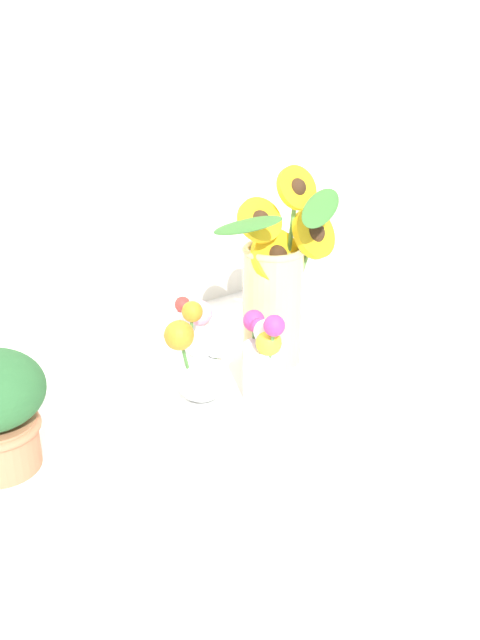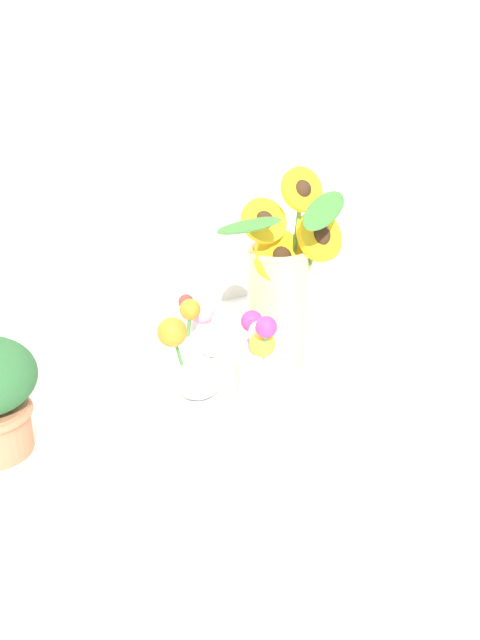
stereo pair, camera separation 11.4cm
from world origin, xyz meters
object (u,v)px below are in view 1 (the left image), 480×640
(serving_tray, at_px, (240,385))
(mason_jar_sunflowers, at_px, (275,288))
(vase_bulb_right, at_px, (200,365))
(vase_small_back, at_px, (192,333))
(vase_small_center, at_px, (264,358))

(serving_tray, height_order, mason_jar_sunflowers, mason_jar_sunflowers)
(vase_bulb_right, bearing_deg, vase_small_back, 63.47)
(vase_small_center, bearing_deg, mason_jar_sunflowers, 44.29)
(vase_bulb_right, height_order, vase_small_back, vase_bulb_right)
(serving_tray, bearing_deg, mason_jar_sunflowers, 13.88)
(vase_small_center, relative_size, vase_bulb_right, 1.04)
(serving_tray, height_order, vase_small_back, vase_small_back)
(serving_tray, bearing_deg, vase_bulb_right, -168.13)
(vase_bulb_right, bearing_deg, vase_small_center, -33.30)
(vase_small_center, height_order, vase_small_back, vase_small_center)
(serving_tray, distance_m, vase_small_center, 0.11)
(mason_jar_sunflowers, bearing_deg, vase_bulb_right, -167.12)
(mason_jar_sunflowers, relative_size, vase_small_center, 2.08)
(serving_tray, xyz_separation_m, mason_jar_sunflowers, (0.09, 0.02, 0.14))
(serving_tray, distance_m, vase_small_back, 0.11)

